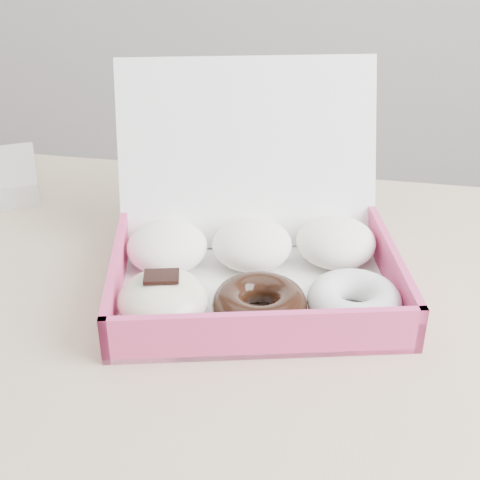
# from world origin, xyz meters

# --- Properties ---
(table) EXTENTS (1.20, 0.80, 0.75)m
(table) POSITION_xyz_m (0.00, 0.00, 0.67)
(table) COLOR tan
(table) RESTS_ON ground
(donut_box) EXTENTS (0.40, 0.38, 0.24)m
(donut_box) POSITION_xyz_m (0.19, 0.05, 0.79)
(donut_box) COLOR white
(donut_box) RESTS_ON table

